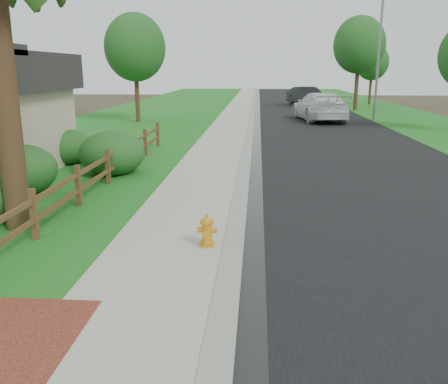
# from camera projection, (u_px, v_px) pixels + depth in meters

# --- Properties ---
(ground) EXTENTS (120.00, 120.00, 0.00)m
(ground) POSITION_uv_depth(u_px,v_px,m) (195.00, 318.00, 6.64)
(ground) COLOR #34291C
(road) EXTENTS (8.00, 90.00, 0.02)m
(road) POSITION_uv_depth(u_px,v_px,m) (302.00, 110.00, 40.11)
(road) COLOR black
(road) RESTS_ON ground
(curb) EXTENTS (0.40, 90.00, 0.12)m
(curb) POSITION_uv_depth(u_px,v_px,m) (253.00, 109.00, 40.39)
(curb) COLOR gray
(curb) RESTS_ON ground
(wet_gutter) EXTENTS (0.50, 90.00, 0.00)m
(wet_gutter) POSITION_uv_depth(u_px,v_px,m) (257.00, 110.00, 40.37)
(wet_gutter) COLOR black
(wet_gutter) RESTS_ON road
(sidewalk) EXTENTS (2.20, 90.00, 0.10)m
(sidewalk) POSITION_uv_depth(u_px,v_px,m) (238.00, 109.00, 40.48)
(sidewalk) COLOR #AEAA97
(sidewalk) RESTS_ON ground
(grass_strip) EXTENTS (1.60, 90.00, 0.06)m
(grass_strip) POSITION_uv_depth(u_px,v_px,m) (216.00, 110.00, 40.61)
(grass_strip) COLOR #1A5418
(grass_strip) RESTS_ON ground
(lawn_near) EXTENTS (9.00, 90.00, 0.04)m
(lawn_near) POSITION_uv_depth(u_px,v_px,m) (156.00, 109.00, 40.97)
(lawn_near) COLOR #1A5418
(lawn_near) RESTS_ON ground
(verge_far) EXTENTS (6.00, 90.00, 0.04)m
(verge_far) POSITION_uv_depth(u_px,v_px,m) (386.00, 111.00, 39.64)
(verge_far) COLOR #1A5418
(verge_far) RESTS_ON ground
(brick_patch) EXTENTS (1.60, 2.40, 0.11)m
(brick_patch) POSITION_uv_depth(u_px,v_px,m) (7.00, 349.00, 5.81)
(brick_patch) COLOR maroon
(brick_patch) RESTS_ON ground
(ranch_fence) EXTENTS (0.12, 16.92, 1.10)m
(ranch_fence) POSITION_uv_depth(u_px,v_px,m) (94.00, 174.00, 12.91)
(ranch_fence) COLOR #482C18
(ranch_fence) RESTS_ON ground
(fire_hydrant) EXTENTS (0.41, 0.33, 0.63)m
(fire_hydrant) POSITION_uv_depth(u_px,v_px,m) (207.00, 232.00, 8.98)
(fire_hydrant) COLOR #C09116
(fire_hydrant) RESTS_ON sidewalk
(white_suv) EXTENTS (3.53, 6.76, 1.87)m
(white_suv) POSITION_uv_depth(u_px,v_px,m) (319.00, 106.00, 31.78)
(white_suv) COLOR silver
(white_suv) RESTS_ON road
(dark_car_mid) EXTENTS (2.49, 4.17, 1.33)m
(dark_car_mid) POSITION_uv_depth(u_px,v_px,m) (316.00, 100.00, 42.53)
(dark_car_mid) COLOR black
(dark_car_mid) RESTS_ON road
(dark_car_far) EXTENTS (3.89, 5.55, 1.74)m
(dark_car_far) POSITION_uv_depth(u_px,v_px,m) (307.00, 96.00, 45.43)
(dark_car_far) COLOR black
(dark_car_far) RESTS_ON road
(streetlight) EXTENTS (1.87, 0.86, 8.44)m
(streetlight) POSITION_uv_depth(u_px,v_px,m) (377.00, 47.00, 30.98)
(streetlight) COLOR slate
(streetlight) RESTS_ON ground
(boulder) EXTENTS (1.39, 1.25, 0.76)m
(boulder) POSITION_uv_depth(u_px,v_px,m) (3.00, 184.00, 12.76)
(boulder) COLOR brown
(boulder) RESTS_ON ground
(shrub_b) EXTENTS (2.12, 2.12, 1.39)m
(shrub_b) POSITION_uv_depth(u_px,v_px,m) (21.00, 170.00, 13.01)
(shrub_b) COLOR #214C1B
(shrub_b) RESTS_ON ground
(shrub_c) EXTENTS (2.34, 2.34, 1.28)m
(shrub_c) POSITION_uv_depth(u_px,v_px,m) (69.00, 147.00, 17.21)
(shrub_c) COLOR #214C1B
(shrub_c) RESTS_ON ground
(shrub_d) EXTENTS (2.23, 2.23, 1.45)m
(shrub_d) POSITION_uv_depth(u_px,v_px,m) (112.00, 153.00, 15.44)
(shrub_d) COLOR #214C1B
(shrub_d) RESTS_ON ground
(tree_near_left) EXTENTS (3.86, 3.86, 6.84)m
(tree_near_left) POSITION_uv_depth(u_px,v_px,m) (135.00, 48.00, 29.92)
(tree_near_left) COLOR #3B2818
(tree_near_left) RESTS_ON ground
(tree_mid_right) EXTENTS (4.21, 4.21, 7.63)m
(tree_mid_right) POSITION_uv_depth(u_px,v_px,m) (359.00, 45.00, 38.66)
(tree_mid_right) COLOR #3B2818
(tree_mid_right) RESTS_ON ground
(tree_far_right) EXTENTS (3.13, 3.13, 5.77)m
(tree_far_right) POSITION_uv_depth(u_px,v_px,m) (372.00, 62.00, 45.44)
(tree_far_right) COLOR #3B2818
(tree_far_right) RESTS_ON ground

